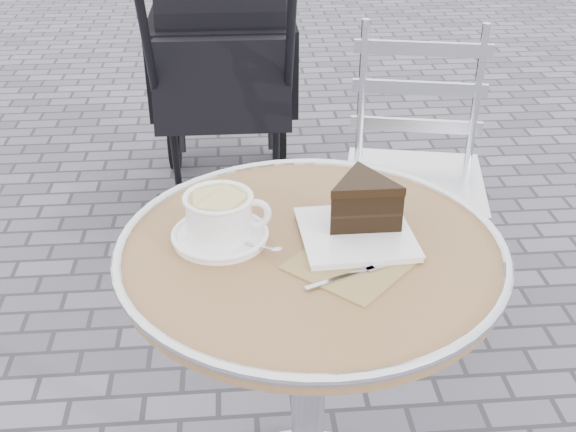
{
  "coord_description": "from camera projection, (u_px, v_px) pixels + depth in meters",
  "views": [
    {
      "loc": [
        -0.14,
        -1.1,
        1.44
      ],
      "look_at": [
        -0.04,
        0.03,
        0.78
      ],
      "focal_mm": 45.0,
      "sensor_mm": 36.0,
      "label": 1
    }
  ],
  "objects": [
    {
      "name": "bistro_chair",
      "position": [
        416.0,
        141.0,
        2.15
      ],
      "size": [
        0.48,
        0.48,
        0.89
      ],
      "rotation": [
        0.0,
        0.0,
        -0.21
      ],
      "color": "silver",
      "rests_on": "ground"
    },
    {
      "name": "cappuccino_set",
      "position": [
        221.0,
        220.0,
        1.32
      ],
      "size": [
        0.19,
        0.17,
        0.09
      ],
      "rotation": [
        0.0,
        0.0,
        0.02
      ],
      "color": "white",
      "rests_on": "cafe_table"
    },
    {
      "name": "cake_plate_set",
      "position": [
        362.0,
        210.0,
        1.33
      ],
      "size": [
        0.28,
        0.35,
        0.11
      ],
      "rotation": [
        0.0,
        0.0,
        0.05
      ],
      "color": "#927550",
      "rests_on": "cafe_table"
    },
    {
      "name": "baby_stroller",
      "position": [
        223.0,
        74.0,
        2.79
      ],
      "size": [
        0.54,
        1.11,
        1.15
      ],
      "rotation": [
        0.0,
        0.0,
        -0.01
      ],
      "color": "black",
      "rests_on": "ground"
    },
    {
      "name": "cafe_table",
      "position": [
        310.0,
        317.0,
        1.4
      ],
      "size": [
        0.72,
        0.72,
        0.74
      ],
      "color": "silver",
      "rests_on": "ground"
    }
  ]
}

